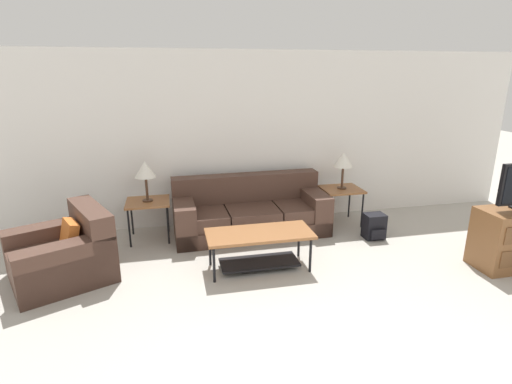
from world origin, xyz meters
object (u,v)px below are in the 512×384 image
object	(u,v)px
couch	(250,213)
table_lamp_left	(145,170)
coffee_table	(259,242)
armchair	(65,255)
side_table_left	(148,205)
side_table_right	(341,192)
backpack	(374,226)
table_lamp_right	(343,160)

from	to	relation	value
couch	table_lamp_left	xyz separation A→B (m)	(-1.44, 0.04, 0.71)
coffee_table	armchair	bearing A→B (deg)	173.13
side_table_left	side_table_right	xyz separation A→B (m)	(2.89, 0.00, 0.00)
armchair	backpack	size ratio (longest dim) A/B	3.71
table_lamp_left	backpack	world-z (taller)	table_lamp_left
couch	armchair	bearing A→B (deg)	-159.39
armchair	side_table_left	bearing A→B (deg)	45.66
armchair	table_lamp_left	bearing A→B (deg)	45.66
couch	armchair	size ratio (longest dim) A/B	1.67
armchair	side_table_right	xyz separation A→B (m)	(3.80, 0.93, 0.23)
side_table_left	table_lamp_left	distance (m)	0.49
armchair	coffee_table	distance (m)	2.24
side_table_right	coffee_table	bearing A→B (deg)	-142.69
couch	table_lamp_right	size ratio (longest dim) A/B	3.96
coffee_table	backpack	size ratio (longest dim) A/B	3.50
backpack	side_table_left	bearing A→B (deg)	168.21
table_lamp_left	side_table_right	bearing A→B (deg)	0.00
armchair	table_lamp_left	world-z (taller)	table_lamp_left
table_lamp_left	backpack	size ratio (longest dim) A/B	1.57
side_table_right	table_lamp_right	distance (m)	0.49
side_table_left	couch	bearing A→B (deg)	-1.77
couch	armchair	xyz separation A→B (m)	(-2.35, -0.88, -0.01)
armchair	side_table_left	size ratio (longest dim) A/B	2.26
couch	side_table_right	distance (m)	1.46
coffee_table	side_table_right	distance (m)	1.98
coffee_table	side_table_right	world-z (taller)	side_table_right
side_table_left	table_lamp_left	world-z (taller)	table_lamp_left
table_lamp_left	backpack	distance (m)	3.30
table_lamp_left	side_table_left	bearing A→B (deg)	90.00
coffee_table	backpack	distance (m)	1.89
couch	side_table_left	bearing A→B (deg)	178.23
side_table_left	side_table_right	distance (m)	2.89
side_table_right	backpack	bearing A→B (deg)	-70.28
side_table_left	table_lamp_left	size ratio (longest dim) A/B	1.05
coffee_table	side_table_right	xyz separation A→B (m)	(1.57, 1.20, 0.17)
couch	table_lamp_left	distance (m)	1.61
couch	backpack	xyz separation A→B (m)	(1.68, -0.61, -0.12)
armchair	backpack	distance (m)	4.04
couch	table_lamp_right	xyz separation A→B (m)	(1.45, 0.04, 0.71)
armchair	coffee_table	xyz separation A→B (m)	(2.23, -0.27, 0.06)
coffee_table	table_lamp_left	world-z (taller)	table_lamp_left
couch	table_lamp_right	bearing A→B (deg)	1.77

